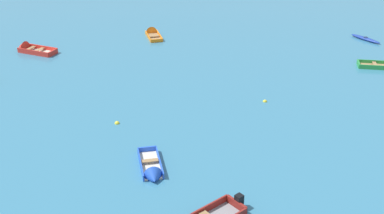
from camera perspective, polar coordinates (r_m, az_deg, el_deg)
The scene contains 6 objects.
rowboat_orange_center at distance 49.08m, azimuth -4.66°, elevation 8.53°, with size 2.15×3.56×1.08m.
kayak_deep_blue_back_row_center at distance 50.10m, azimuth 19.47°, elevation 7.47°, with size 2.45×2.87×0.31m.
rowboat_blue_back_row_right at distance 26.97m, azimuth -4.63°, elevation -7.50°, with size 1.93×3.52×1.03m.
rowboat_red_far_right at distance 46.77m, azimuth -18.40°, elevation 6.40°, with size 4.05×2.48×1.25m.
mooring_buoy_midfield at distance 32.33m, azimuth -8.68°, elevation -1.90°, with size 0.32×0.32×0.32m, color yellow.
mooring_buoy_outer_edge at distance 35.24m, azimuth 8.45°, elevation 0.62°, with size 0.29×0.29×0.29m, color yellow.
Camera 1 is at (2.04, -6.44, 15.21)m, focal length 46.01 mm.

